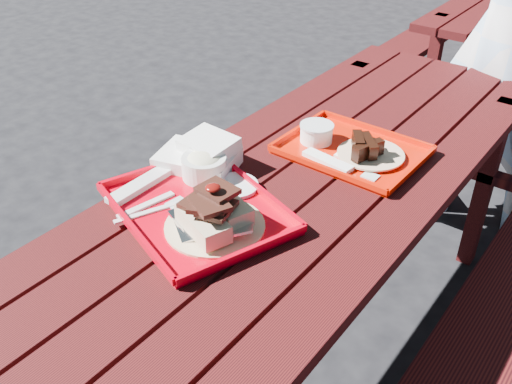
# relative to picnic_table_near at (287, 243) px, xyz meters

# --- Properties ---
(ground) EXTENTS (60.00, 60.00, 0.00)m
(ground) POSITION_rel_picnic_table_near_xyz_m (0.00, 0.00, -0.56)
(ground) COLOR black
(ground) RESTS_ON ground
(picnic_table_near) EXTENTS (1.41, 2.40, 0.75)m
(picnic_table_near) POSITION_rel_picnic_table_near_xyz_m (0.00, 0.00, 0.00)
(picnic_table_near) COLOR #470E0D
(picnic_table_near) RESTS_ON ground
(near_tray) EXTENTS (0.56, 0.50, 0.15)m
(near_tray) POSITION_rel_picnic_table_near_xyz_m (-0.12, -0.21, 0.23)
(near_tray) COLOR #C80012
(near_tray) RESTS_ON picnic_table_near
(far_tray) EXTENTS (0.42, 0.33, 0.07)m
(far_tray) POSITION_rel_picnic_table_near_xyz_m (0.03, 0.27, 0.21)
(far_tray) COLOR red
(far_tray) RESTS_ON picnic_table_near
(white_cloth) EXTENTS (0.26, 0.22, 0.09)m
(white_cloth) POSITION_rel_picnic_table_near_xyz_m (-0.27, -0.06, 0.23)
(white_cloth) COLOR white
(white_cloth) RESTS_ON picnic_table_near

